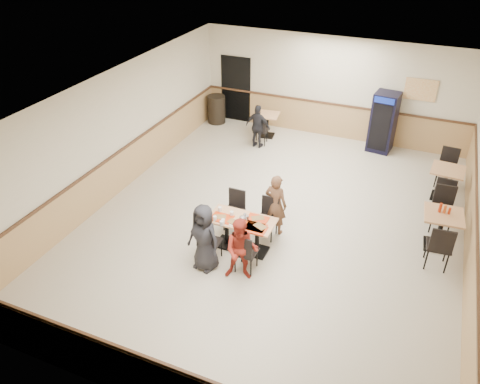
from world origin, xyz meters
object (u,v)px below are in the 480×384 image
at_px(main_table, 242,229).
at_px(back_table, 267,122).
at_px(side_table_far, 446,179).
at_px(pepsi_cooler, 383,122).
at_px(lone_diner, 258,127).
at_px(side_table_near, 441,225).
at_px(diner_woman_right, 241,250).
at_px(trash_bin, 216,109).
at_px(diner_woman_left, 204,238).
at_px(diner_man_opposite, 276,204).

distance_m(main_table, back_table, 5.54).
distance_m(side_table_far, pepsi_cooler, 2.77).
xyz_separation_m(lone_diner, side_table_near, (5.14, -2.91, -0.10)).
xyz_separation_m(diner_woman_right, pepsi_cooler, (1.59, 6.57, 0.20)).
bearing_deg(side_table_far, trash_bin, 163.97).
bearing_deg(trash_bin, diner_woman_left, -66.47).
xyz_separation_m(diner_woman_left, side_table_far, (4.18, 4.51, -0.18)).
height_order(diner_woman_left, lone_diner, diner_woman_left).
relative_size(diner_woman_right, pepsi_cooler, 0.77).
bearing_deg(side_table_far, pepsi_cooler, 131.43).
relative_size(diner_woman_right, side_table_far, 1.66).
bearing_deg(diner_man_opposite, pepsi_cooler, -98.44).
height_order(lone_diner, pepsi_cooler, pepsi_cooler).
xyz_separation_m(diner_man_opposite, back_table, (-1.84, 4.54, -0.23)).
bearing_deg(side_table_far, side_table_near, -90.12).
height_order(pepsi_cooler, trash_bin, pepsi_cooler).
xyz_separation_m(diner_woman_left, diner_woman_right, (0.77, -0.00, -0.05)).
bearing_deg(diner_woman_left, back_table, 110.90).
height_order(side_table_far, back_table, side_table_far).
height_order(diner_woman_left, back_table, diner_woman_left).
bearing_deg(diner_woman_left, diner_woman_right, 11.94).
distance_m(main_table, side_table_near, 4.08).
distance_m(diner_woman_left, trash_bin, 7.13).
bearing_deg(diner_woman_right, lone_diner, 93.11).
height_order(main_table, pepsi_cooler, pepsi_cooler).
distance_m(lone_diner, pepsi_cooler, 3.54).
xyz_separation_m(diner_woman_right, side_table_near, (3.40, 2.46, -0.12)).
bearing_deg(lone_diner, diner_woman_left, 104.64).
bearing_deg(trash_bin, side_table_near, -30.12).
bearing_deg(side_table_far, diner_man_opposite, -139.04).
bearing_deg(pepsi_cooler, trash_bin, -172.63).
relative_size(main_table, diner_man_opposite, 0.97).
height_order(side_table_far, pepsi_cooler, pepsi_cooler).
distance_m(lone_diner, side_table_near, 5.91).
relative_size(main_table, side_table_near, 1.65).
bearing_deg(back_table, diner_woman_right, -74.29).
xyz_separation_m(main_table, pepsi_cooler, (1.92, 5.75, 0.38)).
distance_m(diner_woman_right, side_table_near, 4.20).
bearing_deg(side_table_near, trash_bin, 149.88).
distance_m(main_table, diner_woman_left, 0.96).
bearing_deg(pepsi_cooler, side_table_near, -59.31).
xyz_separation_m(side_table_near, trash_bin, (-7.02, 4.07, -0.10)).
relative_size(back_table, trash_bin, 0.85).
distance_m(diner_man_opposite, pepsi_cooler, 5.15).
bearing_deg(side_table_near, lone_diner, 150.46).
xyz_separation_m(diner_man_opposite, pepsi_cooler, (1.49, 4.93, 0.16)).
distance_m(diner_woman_left, side_table_far, 6.15).
xyz_separation_m(back_table, pepsi_cooler, (3.32, 0.39, 0.38)).
bearing_deg(lone_diner, diner_woman_right, 112.38).
distance_m(lone_diner, trash_bin, 2.22).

